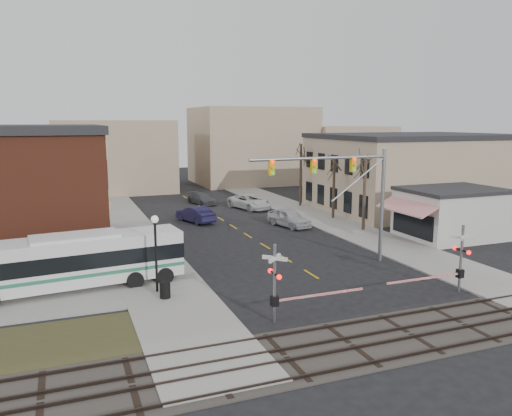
{
  "coord_description": "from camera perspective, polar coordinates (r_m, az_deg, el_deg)",
  "views": [
    {
      "loc": [
        -14.72,
        -25.99,
        9.92
      ],
      "look_at": [
        -1.48,
        8.19,
        3.5
      ],
      "focal_mm": 35.0,
      "sensor_mm": 36.0,
      "label": 1
    }
  ],
  "objects": [
    {
      "name": "transit_bus",
      "position": [
        31.36,
        -19.83,
        -5.67
      ],
      "size": [
        12.6,
        4.01,
        3.19
      ],
      "color": "silver",
      "rests_on": "ground"
    },
    {
      "name": "pedestrian_far",
      "position": [
        35.49,
        -12.31,
        -4.8
      ],
      "size": [
        0.98,
        1.09,
        1.83
      ],
      "primitive_type": "imported",
      "rotation": [
        0.0,
        0.0,
        1.18
      ],
      "color": "#353D5E",
      "rests_on": "sidewalk_west"
    },
    {
      "name": "street_lamp",
      "position": [
        29.11,
        -11.43,
        -3.36
      ],
      "size": [
        0.44,
        0.44,
        4.5
      ],
      "color": "black",
      "rests_on": "sidewalk_west"
    },
    {
      "name": "car_b",
      "position": [
        49.7,
        -6.95,
        -0.71
      ],
      "size": [
        3.19,
        5.16,
        1.61
      ],
      "primitive_type": "imported",
      "rotation": [
        0.0,
        0.0,
        3.47
      ],
      "color": "#181536",
      "rests_on": "ground"
    },
    {
      "name": "rr_crossing_west",
      "position": [
        25.05,
        3.05,
        -8.58
      ],
      "size": [
        5.6,
        1.36,
        4.0
      ],
      "color": "gray",
      "rests_on": "ground"
    },
    {
      "name": "trash_bin",
      "position": [
        28.74,
        -10.35,
        -9.19
      ],
      "size": [
        0.6,
        0.6,
        0.93
      ],
      "primitive_type": "cylinder",
      "color": "black",
      "rests_on": "sidewalk_west"
    },
    {
      "name": "tree_east_c",
      "position": [
        58.33,
        5.13,
        3.79
      ],
      "size": [
        0.28,
        0.28,
        7.2
      ],
      "color": "#382B21",
      "rests_on": "sidewalk_east"
    },
    {
      "name": "sidewalk_west",
      "position": [
        47.32,
        -14.39,
        -2.41
      ],
      "size": [
        5.0,
        60.0,
        0.12
      ],
      "primitive_type": "cube",
      "color": "gray",
      "rests_on": "ground"
    },
    {
      "name": "traffic_signal_mast",
      "position": [
        34.52,
        10.55,
        2.82
      ],
      "size": [
        10.16,
        0.3,
        8.0
      ],
      "color": "gray",
      "rests_on": "ground"
    },
    {
      "name": "rail_tracks",
      "position": [
        25.22,
        17.13,
        -13.39
      ],
      "size": [
        160.0,
        3.91,
        0.14
      ],
      "color": "#2D231E",
      "rests_on": "ground"
    },
    {
      "name": "tree_east_b",
      "position": [
        51.29,
        8.87,
        2.36
      ],
      "size": [
        0.28,
        0.28,
        6.3
      ],
      "color": "#382B21",
      "rests_on": "sidewalk_east"
    },
    {
      "name": "ground",
      "position": [
        31.47,
        8.01,
        -8.54
      ],
      "size": [
        160.0,
        160.0,
        0.0
      ],
      "primitive_type": "plane",
      "color": "black",
      "rests_on": "ground"
    },
    {
      "name": "sidewalk_east",
      "position": [
        52.9,
        6.48,
        -0.87
      ],
      "size": [
        5.0,
        60.0,
        0.12
      ],
      "primitive_type": "cube",
      "color": "gray",
      "rests_on": "ground"
    },
    {
      "name": "car_d",
      "position": [
        60.51,
        -6.19,
        1.08
      ],
      "size": [
        3.11,
        4.98,
        1.35
      ],
      "primitive_type": "imported",
      "rotation": [
        0.0,
        0.0,
        0.28
      ],
      "color": "#434348",
      "rests_on": "ground"
    },
    {
      "name": "rr_crossing_east",
      "position": [
        31.27,
        21.81,
        -5.53
      ],
      "size": [
        5.6,
        1.36,
        4.0
      ],
      "color": "gray",
      "rests_on": "ground"
    },
    {
      "name": "car_c",
      "position": [
        56.85,
        -0.72,
        0.71
      ],
      "size": [
        4.19,
        6.38,
        1.63
      ],
      "primitive_type": "imported",
      "rotation": [
        0.0,
        0.0,
        0.27
      ],
      "color": "silver",
      "rests_on": "ground"
    },
    {
      "name": "ballast_strip",
      "position": [
        25.26,
        17.11,
        -13.58
      ],
      "size": [
        160.0,
        5.0,
        0.06
      ],
      "primitive_type": "cube",
      "color": "#332D28",
      "rests_on": "ground"
    },
    {
      "name": "pedestrian_near",
      "position": [
        32.75,
        -12.08,
        -6.05
      ],
      "size": [
        0.47,
        0.69,
        1.81
      ],
      "primitive_type": "imported",
      "rotation": [
        0.0,
        0.0,
        1.51
      ],
      "color": "#63534F",
      "rests_on": "sidewalk_west"
    },
    {
      "name": "car_a",
      "position": [
        47.44,
        3.81,
        -1.11
      ],
      "size": [
        3.13,
        5.33,
        1.7
      ],
      "primitive_type": "imported",
      "rotation": [
        0.0,
        0.0,
        0.24
      ],
      "color": "#A7A7AC",
      "rests_on": "ground"
    },
    {
      "name": "tree_east_a",
      "position": [
        46.05,
        12.28,
        1.68
      ],
      "size": [
        0.28,
        0.28,
        6.75
      ],
      "color": "#382B21",
      "rests_on": "sidewalk_east"
    },
    {
      "name": "tan_building",
      "position": [
        59.12,
        17.39,
        3.98
      ],
      "size": [
        20.3,
        15.3,
        8.5
      ],
      "color": "tan",
      "rests_on": "ground"
    },
    {
      "name": "awning_shop",
      "position": [
        45.72,
        21.42,
        -0.53
      ],
      "size": [
        9.74,
        6.2,
        4.3
      ],
      "color": "beige",
      "rests_on": "ground"
    }
  ]
}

